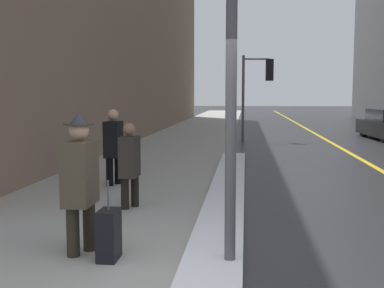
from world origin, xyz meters
name	(u,v)px	position (x,y,z in m)	size (l,w,h in m)	color
sidewalk_slab	(183,142)	(-2.00, 15.00, 0.01)	(4.00, 80.00, 0.01)	#9E9B93
road_centre_stripe	(333,143)	(4.00, 15.00, 0.00)	(0.16, 80.00, 0.00)	gold
snow_bank_curb	(227,190)	(0.20, 4.85, 0.07)	(0.67, 11.00, 0.13)	white
traffic_light_near	(260,79)	(1.11, 15.95, 2.57)	(1.31, 0.44, 3.56)	#515156
pedestrian_in_fedora	(80,178)	(-1.41, 1.00, 0.94)	(0.37, 0.53, 1.72)	#2A241B
pedestrian_trailing	(130,161)	(-1.39, 3.37, 0.81)	(0.28, 0.47, 1.45)	black
pedestrian_with_shoulder_bag	(114,143)	(-2.24, 5.43, 0.90)	(0.31, 0.73, 1.62)	black
rolling_suitcase	(109,235)	(-1.02, 0.82, 0.30)	(0.22, 0.36, 0.95)	black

